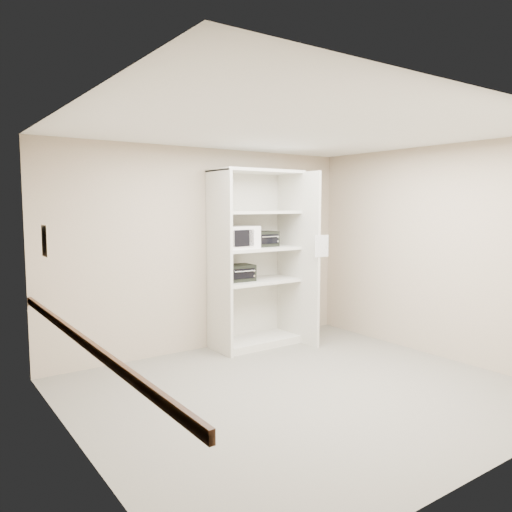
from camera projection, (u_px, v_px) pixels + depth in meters
floor at (301, 391)px, 5.23m from camera, size 4.50×4.00×0.01m
ceiling at (304, 129)px, 4.96m from camera, size 4.50×4.00×0.01m
wall_back at (206, 249)px, 6.72m from camera, size 4.50×0.02×2.70m
wall_front at (490, 291)px, 3.47m from camera, size 4.50×0.02×2.70m
wall_left at (78, 283)px, 3.80m from camera, size 0.02×4.00×2.70m
wall_right at (436, 252)px, 6.39m from camera, size 0.02×4.00×2.70m
shelving_unit at (259, 264)px, 6.88m from camera, size 1.24×0.92×2.42m
microwave at (237, 237)px, 6.63m from camera, size 0.52×0.40×0.30m
toaster_oven_upper at (263, 239)px, 6.95m from camera, size 0.38×0.28×0.21m
toaster_oven_lower at (238, 273)px, 6.76m from camera, size 0.42×0.33×0.22m
paper_sign at (322, 246)px, 6.68m from camera, size 0.23×0.01×0.29m
chair_rail at (83, 341)px, 3.86m from camera, size 0.04×3.98×0.08m
wall_poster at (45, 241)px, 4.67m from camera, size 0.01×0.22×0.30m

